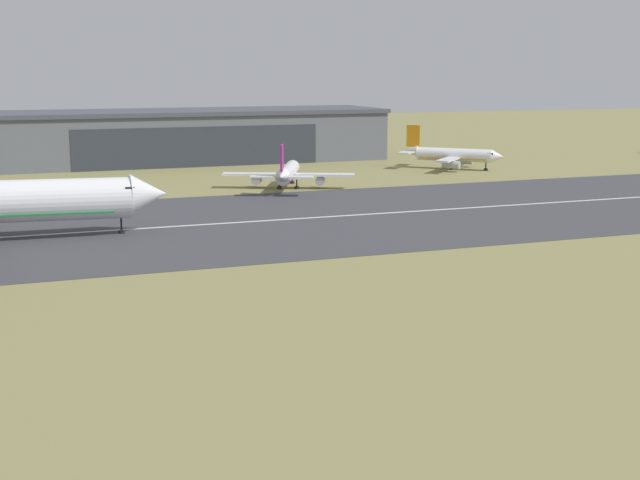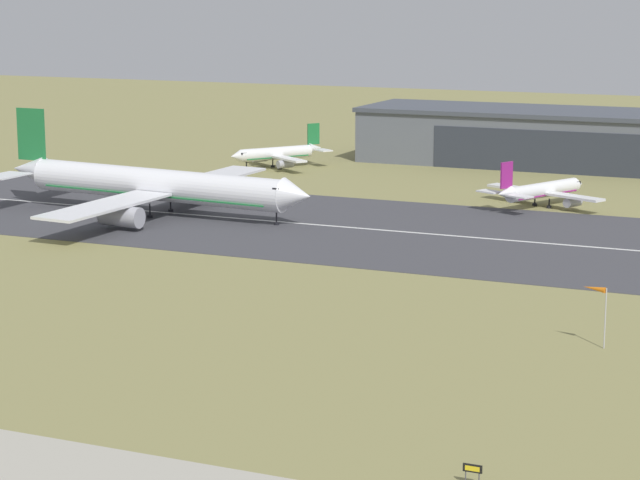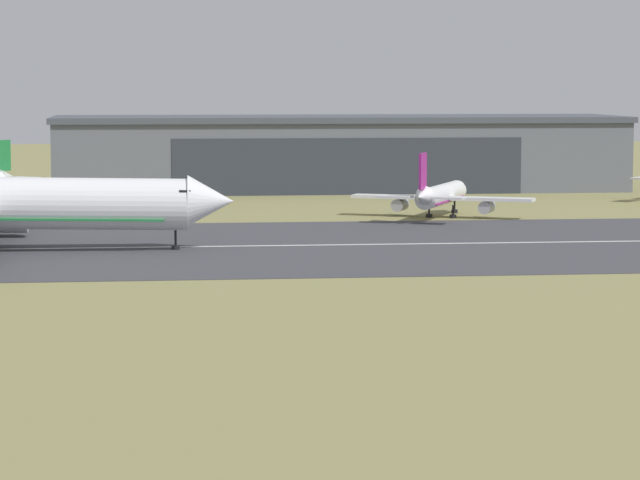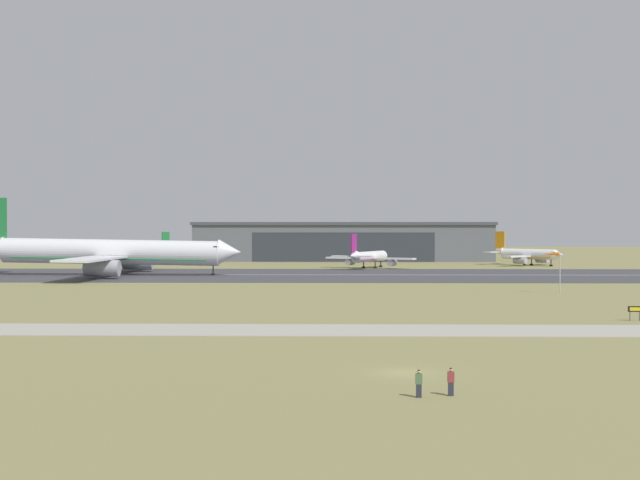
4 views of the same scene
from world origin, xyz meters
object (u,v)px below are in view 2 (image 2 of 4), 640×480
Objects in this scene: airplane_parked_centre at (542,191)px; windsock_pole at (596,292)px; airplane_landing at (156,186)px; airplane_parked_far_east at (277,154)px; runway_sign at (472,470)px.

windsock_pole is (25.29, -80.38, 2.89)m from airplane_parked_centre.
airplane_landing reaches higher than airplane_parked_far_east.
airplane_landing reaches higher than airplane_parked_centre.
airplane_parked_far_east reaches higher than runway_sign.
airplane_parked_centre is 3.56× the size of windsock_pole.
runway_sign is (80.18, -88.31, -3.56)m from airplane_landing.
windsock_pole is at bearing -50.53° from airplane_parked_far_east.
airplane_parked_centre is 123.01m from runway_sign.
airplane_parked_centre is 84.31m from windsock_pole.
airplane_parked_centre is at bearing 30.12° from airplane_landing.
airplane_parked_far_east is at bearing 158.10° from airplane_parked_centre.
airplane_landing is 2.62× the size of airplane_parked_centre.
runway_sign is at bearing -78.41° from airplane_parked_centre.
airplane_parked_far_east reaches higher than airplane_parked_centre.
windsock_pole is (80.77, -48.19, 0.94)m from airplane_landing.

